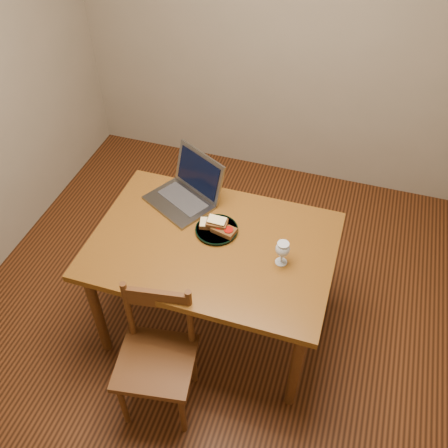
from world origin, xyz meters
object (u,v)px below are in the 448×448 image
(table, at_px, (213,254))
(plate, at_px, (217,230))
(chair, at_px, (156,353))
(laptop, at_px, (188,189))
(milk_glass, at_px, (282,253))

(table, xyz_separation_m, plate, (-0.01, 0.09, 0.10))
(chair, relative_size, laptop, 0.92)
(chair, bearing_deg, table, 69.04)
(chair, height_order, plate, chair)
(plate, xyz_separation_m, milk_glass, (0.39, -0.11, 0.06))
(milk_glass, xyz_separation_m, laptop, (-0.63, 0.33, -0.00))
(laptop, bearing_deg, milk_glass, 1.49)
(plate, xyz_separation_m, laptop, (-0.24, 0.21, 0.06))
(table, bearing_deg, laptop, 129.48)
(chair, distance_m, milk_glass, 0.82)
(table, distance_m, chair, 0.61)
(plate, distance_m, milk_glass, 0.41)
(plate, bearing_deg, chair, -99.82)
(table, height_order, milk_glass, milk_glass)
(plate, bearing_deg, table, -85.85)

